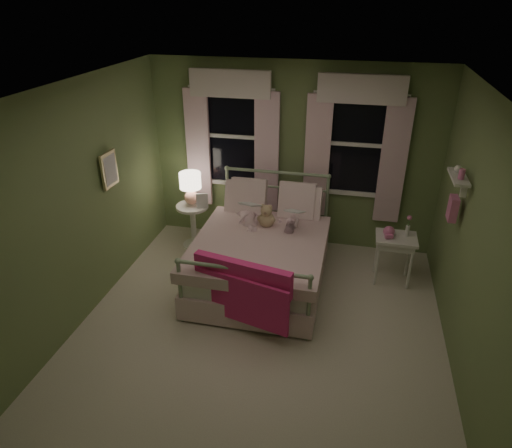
% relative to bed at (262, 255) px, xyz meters
% --- Properties ---
extents(room_shell, '(4.20, 4.20, 4.20)m').
position_rel_bed_xyz_m(room_shell, '(0.17, -0.91, 0.92)').
color(room_shell, silver).
rests_on(room_shell, ground).
extents(bed, '(1.58, 2.04, 1.18)m').
position_rel_bed_xyz_m(bed, '(0.00, 0.00, 0.00)').
color(bed, white).
rests_on(bed, ground).
extents(pink_throw, '(1.10, 0.39, 0.71)m').
position_rel_bed_xyz_m(pink_throw, '(-0.00, -1.03, 0.23)').
color(pink_throw, '#E22C7A').
rests_on(pink_throw, bed).
extents(child_left, '(0.35, 0.29, 0.82)m').
position_rel_bed_xyz_m(child_left, '(-0.28, 0.42, 0.59)').
color(child_left, '#F7D1DD').
rests_on(child_left, bed).
extents(child_right, '(0.32, 0.26, 0.64)m').
position_rel_bed_xyz_m(child_right, '(0.28, 0.42, 0.50)').
color(child_right, '#F7D1DD').
rests_on(child_right, bed).
extents(book_left, '(0.23, 0.18, 0.26)m').
position_rel_bed_xyz_m(book_left, '(-0.28, 0.17, 0.58)').
color(book_left, beige).
rests_on(book_left, child_left).
extents(book_right, '(0.22, 0.15, 0.26)m').
position_rel_bed_xyz_m(book_right, '(0.28, 0.17, 0.54)').
color(book_right, beige).
rests_on(book_right, child_right).
extents(teddy_bear, '(0.24, 0.20, 0.33)m').
position_rel_bed_xyz_m(teddy_bear, '(-0.00, 0.26, 0.41)').
color(teddy_bear, tan).
rests_on(teddy_bear, bed).
extents(nightstand_left, '(0.46, 0.46, 0.65)m').
position_rel_bed_xyz_m(nightstand_left, '(-1.17, 0.68, 0.03)').
color(nightstand_left, white).
rests_on(nightstand_left, ground).
extents(table_lamp, '(0.30, 0.30, 0.47)m').
position_rel_bed_xyz_m(table_lamp, '(-1.17, 0.68, 0.57)').
color(table_lamp, '#FFB096').
rests_on(table_lamp, nightstand_left).
extents(book_nightstand, '(0.22, 0.26, 0.02)m').
position_rel_bed_xyz_m(book_nightstand, '(-1.07, 0.60, 0.27)').
color(book_nightstand, beige).
rests_on(book_nightstand, nightstand_left).
extents(nightstand_right, '(0.50, 0.40, 0.64)m').
position_rel_bed_xyz_m(nightstand_right, '(1.63, 0.36, 0.17)').
color(nightstand_right, white).
rests_on(nightstand_right, ground).
extents(pink_toy, '(0.14, 0.20, 0.14)m').
position_rel_bed_xyz_m(pink_toy, '(1.53, 0.36, 0.32)').
color(pink_toy, pink).
rests_on(pink_toy, nightstand_right).
extents(bud_vase, '(0.06, 0.06, 0.28)m').
position_rel_bed_xyz_m(bud_vase, '(1.75, 0.41, 0.41)').
color(bud_vase, white).
rests_on(bud_vase, nightstand_right).
extents(window_left, '(1.34, 0.13, 1.96)m').
position_rel_bed_xyz_m(window_left, '(-0.68, 1.12, 1.24)').
color(window_left, black).
rests_on(window_left, room_shell).
extents(window_right, '(1.34, 0.13, 1.96)m').
position_rel_bed_xyz_m(window_right, '(1.02, 1.12, 1.24)').
color(window_right, black).
rests_on(window_right, room_shell).
extents(wall_shelf, '(0.15, 0.50, 0.60)m').
position_rel_bed_xyz_m(wall_shelf, '(2.07, -0.21, 1.14)').
color(wall_shelf, white).
rests_on(wall_shelf, room_shell).
extents(framed_picture, '(0.03, 0.32, 0.42)m').
position_rel_bed_xyz_m(framed_picture, '(-1.77, -0.31, 1.12)').
color(framed_picture, beige).
rests_on(framed_picture, room_shell).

